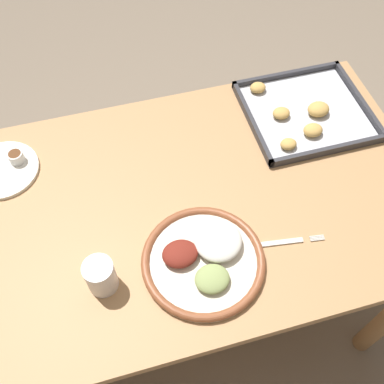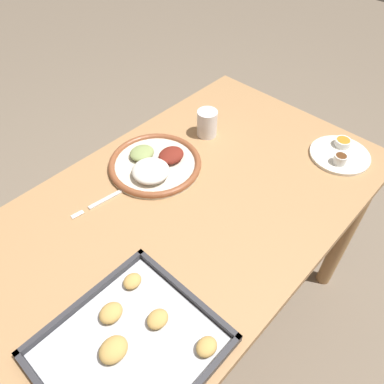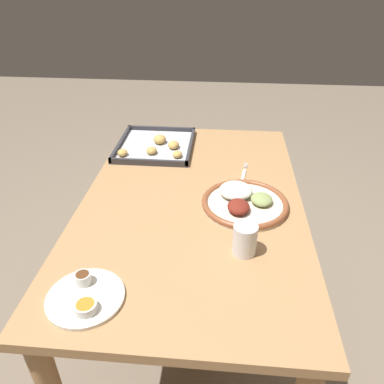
% 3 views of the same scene
% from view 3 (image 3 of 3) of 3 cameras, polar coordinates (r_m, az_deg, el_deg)
% --- Properties ---
extents(ground_plane, '(8.00, 8.00, 0.00)m').
position_cam_3_polar(ground_plane, '(1.79, 0.03, -21.21)').
color(ground_plane, '#7A6B59').
extents(dining_table, '(1.20, 0.74, 0.74)m').
position_cam_3_polar(dining_table, '(1.34, 0.04, -5.14)').
color(dining_table, '#AD7F51').
rests_on(dining_table, ground_plane).
extents(dinner_plate, '(0.29, 0.29, 0.05)m').
position_cam_3_polar(dinner_plate, '(1.24, 7.92, -1.44)').
color(dinner_plate, beige).
rests_on(dinner_plate, dining_table).
extents(fork, '(0.21, 0.04, 0.00)m').
position_cam_3_polar(fork, '(1.40, 7.75, 2.15)').
color(fork, silver).
rests_on(fork, dining_table).
extents(saucer_plate, '(0.19, 0.19, 0.04)m').
position_cam_3_polar(saucer_plate, '(0.96, -15.95, -15.06)').
color(saucer_plate, white).
rests_on(saucer_plate, dining_table).
extents(baking_tray, '(0.34, 0.32, 0.04)m').
position_cam_3_polar(baking_tray, '(1.62, -5.50, 7.02)').
color(baking_tray, '#333338').
rests_on(baking_tray, dining_table).
extents(drinking_cup, '(0.07, 0.07, 0.09)m').
position_cam_3_polar(drinking_cup, '(1.04, 8.04, -7.15)').
color(drinking_cup, white).
rests_on(drinking_cup, dining_table).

